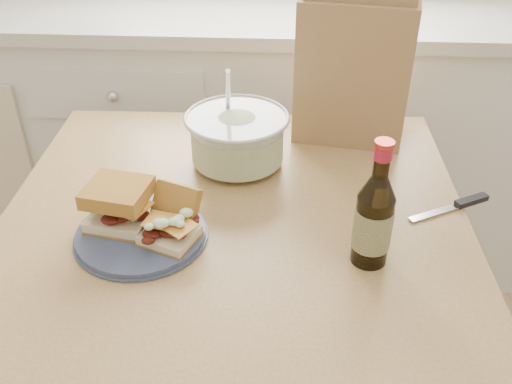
# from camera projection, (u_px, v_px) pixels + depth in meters

# --- Properties ---
(cabinet_run) EXTENTS (2.50, 0.64, 0.94)m
(cabinet_run) POSITION_uv_depth(u_px,v_px,m) (279.00, 133.00, 2.10)
(cabinet_run) COLOR silver
(cabinet_run) RESTS_ON ground
(dining_table) EXTENTS (0.96, 0.96, 0.79)m
(dining_table) POSITION_uv_depth(u_px,v_px,m) (235.00, 263.00, 1.21)
(dining_table) COLOR tan
(dining_table) RESTS_ON ground
(plate) EXTENTS (0.25, 0.25, 0.02)m
(plate) POSITION_uv_depth(u_px,v_px,m) (141.00, 234.00, 1.09)
(plate) COLOR #3B4660
(plate) RESTS_ON dining_table
(sandwich_left) EXTENTS (0.13, 0.12, 0.09)m
(sandwich_left) POSITION_uv_depth(u_px,v_px,m) (119.00, 204.00, 1.09)
(sandwich_left) COLOR beige
(sandwich_left) RESTS_ON plate
(sandwich_right) EXTENTS (0.12, 0.16, 0.08)m
(sandwich_right) POSITION_uv_depth(u_px,v_px,m) (171.00, 221.00, 1.07)
(sandwich_right) COLOR beige
(sandwich_right) RESTS_ON plate
(coleslaw_bowl) EXTENTS (0.24, 0.24, 0.23)m
(coleslaw_bowl) POSITION_uv_depth(u_px,v_px,m) (237.00, 140.00, 1.29)
(coleslaw_bowl) COLOR #B6C4BE
(coleslaw_bowl) RESTS_ON dining_table
(beer_bottle) EXTENTS (0.07, 0.07, 0.25)m
(beer_bottle) POSITION_uv_depth(u_px,v_px,m) (374.00, 219.00, 0.99)
(beer_bottle) COLOR black
(beer_bottle) RESTS_ON dining_table
(knife) EXTENTS (0.18, 0.11, 0.01)m
(knife) POSITION_uv_depth(u_px,v_px,m) (462.00, 204.00, 1.18)
(knife) COLOR silver
(knife) RESTS_ON dining_table
(paper_bag) EXTENTS (0.29, 0.21, 0.34)m
(paper_bag) POSITION_uv_depth(u_px,v_px,m) (354.00, 68.00, 1.35)
(paper_bag) COLOR #9F7E4D
(paper_bag) RESTS_ON dining_table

